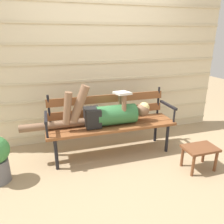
% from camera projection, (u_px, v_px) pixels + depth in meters
% --- Properties ---
extents(ground_plane, '(12.00, 12.00, 0.00)m').
position_uv_depth(ground_plane, '(115.00, 158.00, 2.96)').
color(ground_plane, tan).
extents(house_siding, '(4.16, 0.08, 2.20)m').
position_uv_depth(house_siding, '(100.00, 71.00, 3.32)').
color(house_siding, beige).
rests_on(house_siding, ground).
extents(park_bench, '(1.78, 0.47, 0.88)m').
position_uv_depth(park_bench, '(111.00, 120.00, 2.99)').
color(park_bench, brown).
rests_on(park_bench, ground).
extents(reclining_person, '(1.76, 0.27, 0.60)m').
position_uv_depth(reclining_person, '(106.00, 114.00, 2.87)').
color(reclining_person, '#33703D').
extents(footstool, '(0.41, 0.28, 0.31)m').
position_uv_depth(footstool, '(200.00, 151.00, 2.65)').
color(footstool, brown).
rests_on(footstool, ground).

